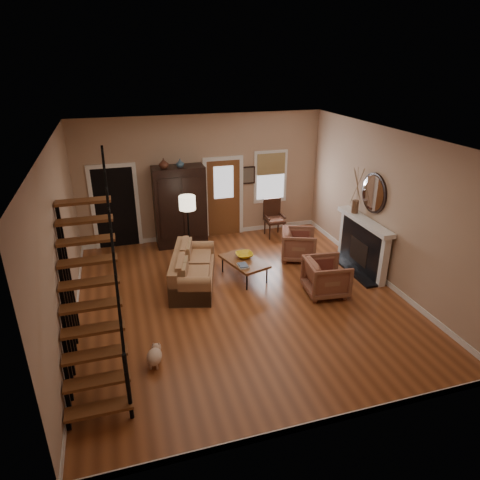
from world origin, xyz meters
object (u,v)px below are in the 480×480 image
object	(u,v)px
armchair_left	(326,277)
sofa	(193,269)
armoire	(180,206)
side_chair	(274,219)
armchair_right	(299,245)
coffee_table	(244,269)
floor_lamp	(189,230)

from	to	relation	value
armchair_left	sofa	bearing A→B (deg)	72.15
armoire	side_chair	size ratio (longest dim) A/B	2.06
armchair_right	side_chair	size ratio (longest dim) A/B	0.81
coffee_table	side_chair	world-z (taller)	side_chair
side_chair	armchair_left	bearing A→B (deg)	-91.29
coffee_table	floor_lamp	distance (m)	1.66
armchair_right	floor_lamp	xyz separation A→B (m)	(-2.60, 0.58, 0.46)
armchair_right	floor_lamp	world-z (taller)	floor_lamp
armoire	armchair_right	bearing A→B (deg)	-33.52
armoire	armchair_left	bearing A→B (deg)	-54.31
armchair_left	floor_lamp	world-z (taller)	floor_lamp
sofa	floor_lamp	bearing A→B (deg)	98.88
side_chair	armoire	bearing A→B (deg)	175.52
coffee_table	armchair_right	distance (m)	1.68
armchair_left	armoire	bearing A→B (deg)	42.30
armchair_right	floor_lamp	distance (m)	2.71
armchair_right	side_chair	xyz separation A→B (m)	(-0.06, 1.53, 0.14)
sofa	armchair_right	distance (m)	2.78
armchair_left	side_chair	distance (m)	3.25
floor_lamp	side_chair	bearing A→B (deg)	20.45
coffee_table	side_chair	bearing A→B (deg)	54.07
armoire	coffee_table	size ratio (longest dim) A/B	1.83
coffee_table	armchair_left	xyz separation A→B (m)	(1.44, -1.16, 0.17)
sofa	floor_lamp	world-z (taller)	floor_lamp
sofa	armchair_right	size ratio (longest dim) A/B	2.39
armoire	armchair_left	distance (m)	4.30
armoire	coffee_table	world-z (taller)	armoire
sofa	armchair_right	xyz separation A→B (m)	(2.73, 0.54, 0.01)
coffee_table	side_chair	distance (m)	2.60
armoire	armchair_right	distance (m)	3.20
floor_lamp	armchair_left	bearing A→B (deg)	-42.96
coffee_table	floor_lamp	bearing A→B (deg)	132.02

